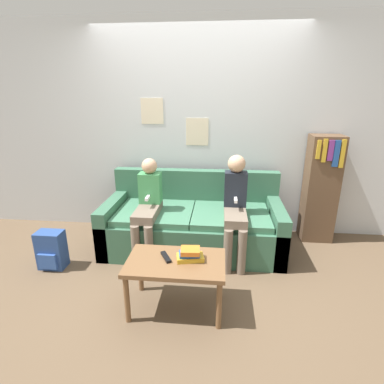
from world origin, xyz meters
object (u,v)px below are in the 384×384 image
at_px(tv_remote, 166,257).
at_px(bookshelf, 320,189).
at_px(person_right, 235,203).
at_px(coffee_table, 176,267).
at_px(person_left, 148,204).
at_px(couch, 193,224).
at_px(backpack, 51,250).

bearing_deg(tv_remote, bookshelf, 12.53).
bearing_deg(person_right, coffee_table, -119.92).
bearing_deg(bookshelf, person_left, -163.96).
height_order(couch, bookshelf, bookshelf).
bearing_deg(backpack, couch, 22.96).
height_order(person_left, bookshelf, bookshelf).
height_order(couch, coffee_table, couch).
bearing_deg(tv_remote, person_right, 26.77).
bearing_deg(person_right, couch, 156.40).
distance_m(couch, person_right, 0.62).
distance_m(coffee_table, person_left, 1.00).
distance_m(coffee_table, backpack, 1.48).
distance_m(person_left, person_right, 0.95).
height_order(person_left, tv_remote, person_left).
xyz_separation_m(person_left, person_right, (0.95, 0.01, 0.04)).
height_order(bookshelf, backpack, bookshelf).
distance_m(couch, bookshelf, 1.59).
xyz_separation_m(coffee_table, tv_remote, (-0.09, 0.03, 0.07)).
relative_size(person_left, backpack, 2.66).
xyz_separation_m(couch, coffee_table, (-0.04, -1.09, 0.11)).
height_order(coffee_table, bookshelf, bookshelf).
relative_size(person_left, tv_remote, 6.38).
height_order(person_right, bookshelf, bookshelf).
relative_size(person_right, tv_remote, 6.72).
height_order(person_left, backpack, person_left).
xyz_separation_m(tv_remote, bookshelf, (1.63, 1.41, 0.18)).
xyz_separation_m(tv_remote, backpack, (-1.30, 0.46, -0.27)).
bearing_deg(backpack, coffee_table, -19.35).
relative_size(tv_remote, bookshelf, 0.13).
distance_m(tv_remote, bookshelf, 2.17).
distance_m(bookshelf, backpack, 3.12).
relative_size(coffee_table, bookshelf, 0.62).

